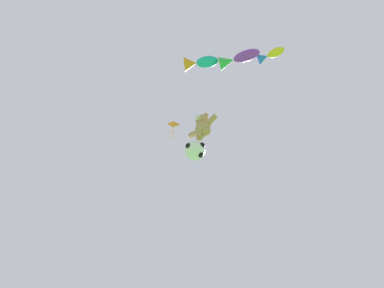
{
  "coord_description": "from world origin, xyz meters",
  "views": [
    {
      "loc": [
        4.4,
        -0.14,
        1.72
      ],
      "look_at": [
        0.14,
        4.43,
        10.59
      ],
      "focal_mm": 24.0,
      "sensor_mm": 36.0,
      "label": 1
    }
  ],
  "objects_px": {
    "fish_kite_violet": "(237,59)",
    "teddy_bear_kite": "(203,126)",
    "fish_kite_teal": "(199,63)",
    "diamond_kite": "(173,126)",
    "soccer_ball_kite": "(195,150)",
    "fish_kite_goldfin": "(269,55)"
  },
  "relations": [
    {
      "from": "fish_kite_violet",
      "to": "teddy_bear_kite",
      "type": "bearing_deg",
      "value": 172.74
    },
    {
      "from": "teddy_bear_kite",
      "to": "fish_kite_teal",
      "type": "xyz_separation_m",
      "value": [
        1.39,
        -1.72,
        3.66
      ]
    },
    {
      "from": "teddy_bear_kite",
      "to": "fish_kite_teal",
      "type": "relative_size",
      "value": 0.94
    },
    {
      "from": "fish_kite_violet",
      "to": "diamond_kite",
      "type": "relative_size",
      "value": 1.12
    },
    {
      "from": "fish_kite_teal",
      "to": "diamond_kite",
      "type": "bearing_deg",
      "value": 156.33
    },
    {
      "from": "teddy_bear_kite",
      "to": "soccer_ball_kite",
      "type": "height_order",
      "value": "teddy_bear_kite"
    },
    {
      "from": "fish_kite_teal",
      "to": "fish_kite_goldfin",
      "type": "distance_m",
      "value": 4.18
    },
    {
      "from": "soccer_ball_kite",
      "to": "fish_kite_goldfin",
      "type": "relative_size",
      "value": 0.69
    },
    {
      "from": "fish_kite_teal",
      "to": "fish_kite_violet",
      "type": "relative_size",
      "value": 0.84
    },
    {
      "from": "soccer_ball_kite",
      "to": "fish_kite_teal",
      "type": "relative_size",
      "value": 0.55
    },
    {
      "from": "teddy_bear_kite",
      "to": "fish_kite_goldfin",
      "type": "height_order",
      "value": "fish_kite_goldfin"
    },
    {
      "from": "fish_kite_goldfin",
      "to": "diamond_kite",
      "type": "bearing_deg",
      "value": -173.05
    },
    {
      "from": "fish_kite_violet",
      "to": "soccer_ball_kite",
      "type": "bearing_deg",
      "value": 171.4
    },
    {
      "from": "fish_kite_violet",
      "to": "diamond_kite",
      "type": "height_order",
      "value": "fish_kite_violet"
    },
    {
      "from": "fish_kite_teal",
      "to": "diamond_kite",
      "type": "height_order",
      "value": "fish_kite_teal"
    },
    {
      "from": "fish_kite_teal",
      "to": "soccer_ball_kite",
      "type": "bearing_deg",
      "value": 138.15
    },
    {
      "from": "fish_kite_teal",
      "to": "diamond_kite",
      "type": "relative_size",
      "value": 0.93
    },
    {
      "from": "teddy_bear_kite",
      "to": "fish_kite_violet",
      "type": "xyz_separation_m",
      "value": [
        3.2,
        -0.41,
        3.55
      ]
    },
    {
      "from": "soccer_ball_kite",
      "to": "fish_kite_teal",
      "type": "distance_m",
      "value": 5.73
    },
    {
      "from": "teddy_bear_kite",
      "to": "fish_kite_goldfin",
      "type": "relative_size",
      "value": 1.18
    },
    {
      "from": "fish_kite_violet",
      "to": "fish_kite_goldfin",
      "type": "xyz_separation_m",
      "value": [
        1.53,
        1.21,
        0.17
      ]
    },
    {
      "from": "teddy_bear_kite",
      "to": "fish_kite_teal",
      "type": "bearing_deg",
      "value": -51.01
    }
  ]
}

